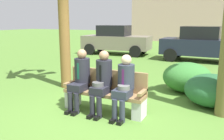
% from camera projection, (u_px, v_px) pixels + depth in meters
% --- Properties ---
extents(ground_plane, '(80.00, 80.00, 0.00)m').
position_uv_depth(ground_plane, '(96.00, 115.00, 5.01)').
color(ground_plane, '#527E30').
extents(park_bench, '(1.81, 0.44, 0.90)m').
position_uv_depth(park_bench, '(105.00, 92.00, 5.20)').
color(park_bench, '#99754C').
rests_on(park_bench, ground).
extents(seated_man_left, '(0.34, 0.72, 1.33)m').
position_uv_depth(seated_man_left, '(80.00, 76.00, 5.26)').
color(seated_man_left, '#23232D').
rests_on(seated_man_left, ground).
extents(seated_man_middle, '(0.34, 0.72, 1.33)m').
position_uv_depth(seated_man_middle, '(102.00, 79.00, 5.02)').
color(seated_man_middle, '#23232D').
rests_on(seated_man_middle, ground).
extents(seated_man_right, '(0.34, 0.72, 1.28)m').
position_uv_depth(seated_man_right, '(124.00, 83.00, 4.81)').
color(seated_man_right, '#2D3342').
rests_on(seated_man_right, ground).
extents(shrub_near_bench, '(1.20, 1.10, 0.75)m').
position_uv_depth(shrub_near_bench, '(211.00, 90.00, 5.50)').
color(shrub_near_bench, '#255931').
rests_on(shrub_near_bench, ground).
extents(shrub_mid_lawn, '(1.32, 1.21, 0.83)m').
position_uv_depth(shrub_mid_lawn, '(187.00, 77.00, 6.60)').
color(shrub_mid_lawn, '#377932').
rests_on(shrub_mid_lawn, ground).
extents(parked_car_near, '(4.00, 1.94, 1.68)m').
position_uv_depth(parked_car_near, '(116.00, 40.00, 13.96)').
color(parked_car_near, slate).
rests_on(parked_car_near, ground).
extents(parked_car_far, '(3.94, 1.79, 1.68)m').
position_uv_depth(parked_car_far, '(202.00, 44.00, 11.49)').
color(parked_car_far, '#1E2338').
rests_on(parked_car_far, ground).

